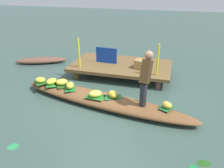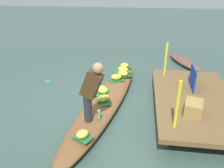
{
  "view_description": "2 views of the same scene",
  "coord_description": "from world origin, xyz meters",
  "px_view_note": "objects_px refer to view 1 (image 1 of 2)",
  "views": [
    {
      "loc": [
        1.51,
        -4.61,
        2.86
      ],
      "look_at": [
        0.1,
        0.47,
        0.38
      ],
      "focal_mm": 35.49,
      "sensor_mm": 36.0,
      "label": 1
    },
    {
      "loc": [
        4.6,
        0.77,
        2.8
      ],
      "look_at": [
        -0.06,
        0.15,
        0.56
      ],
      "focal_mm": 35.73,
      "sensor_mm": 36.0,
      "label": 2
    }
  ],
  "objects_px": {
    "banana_bunch_1": "(70,85)",
    "vendor_person": "(146,76)",
    "moored_boat": "(41,60)",
    "market_banner": "(106,55)",
    "banana_bunch_6": "(52,81)",
    "vendor_boat": "(103,100)",
    "banana_bunch_4": "(40,80)",
    "produce_crate": "(142,64)",
    "banana_bunch_5": "(62,82)",
    "banana_bunch_0": "(167,105)",
    "banana_bunch_3": "(95,94)",
    "water_bottle": "(141,97)",
    "banana_bunch_2": "(113,94)"
  },
  "relations": [
    {
      "from": "market_banner",
      "to": "produce_crate",
      "type": "bearing_deg",
      "value": -6.49
    },
    {
      "from": "banana_bunch_4",
      "to": "produce_crate",
      "type": "relative_size",
      "value": 0.64
    },
    {
      "from": "banana_bunch_0",
      "to": "water_bottle",
      "type": "height_order",
      "value": "water_bottle"
    },
    {
      "from": "banana_bunch_6",
      "to": "water_bottle",
      "type": "xyz_separation_m",
      "value": [
        2.52,
        -0.25,
        0.02
      ]
    },
    {
      "from": "moored_boat",
      "to": "banana_bunch_5",
      "type": "relative_size",
      "value": 6.05
    },
    {
      "from": "banana_bunch_3",
      "to": "vendor_person",
      "type": "bearing_deg",
      "value": 0.53
    },
    {
      "from": "banana_bunch_1",
      "to": "water_bottle",
      "type": "bearing_deg",
      "value": -3.84
    },
    {
      "from": "banana_bunch_2",
      "to": "vendor_person",
      "type": "relative_size",
      "value": 0.25
    },
    {
      "from": "moored_boat",
      "to": "market_banner",
      "type": "xyz_separation_m",
      "value": [
        2.67,
        -0.29,
        0.51
      ]
    },
    {
      "from": "moored_boat",
      "to": "banana_bunch_2",
      "type": "distance_m",
      "value": 4.18
    },
    {
      "from": "banana_bunch_5",
      "to": "water_bottle",
      "type": "distance_m",
      "value": 2.24
    },
    {
      "from": "banana_bunch_2",
      "to": "market_banner",
      "type": "distance_m",
      "value": 2.22
    },
    {
      "from": "banana_bunch_4",
      "to": "banana_bunch_0",
      "type": "bearing_deg",
      "value": -7.39
    },
    {
      "from": "banana_bunch_6",
      "to": "moored_boat",
      "type": "bearing_deg",
      "value": 128.16
    },
    {
      "from": "moored_boat",
      "to": "market_banner",
      "type": "height_order",
      "value": "market_banner"
    },
    {
      "from": "banana_bunch_3",
      "to": "banana_bunch_4",
      "type": "height_order",
      "value": "banana_bunch_3"
    },
    {
      "from": "vendor_boat",
      "to": "banana_bunch_6",
      "type": "height_order",
      "value": "banana_bunch_6"
    },
    {
      "from": "banana_bunch_1",
      "to": "banana_bunch_0",
      "type": "bearing_deg",
      "value": -7.03
    },
    {
      "from": "banana_bunch_2",
      "to": "produce_crate",
      "type": "xyz_separation_m",
      "value": [
        0.43,
        1.86,
        0.16
      ]
    },
    {
      "from": "banana_bunch_3",
      "to": "market_banner",
      "type": "height_order",
      "value": "market_banner"
    },
    {
      "from": "banana_bunch_0",
      "to": "banana_bunch_1",
      "type": "relative_size",
      "value": 0.83
    },
    {
      "from": "vendor_boat",
      "to": "banana_bunch_3",
      "type": "bearing_deg",
      "value": -138.39
    },
    {
      "from": "vendor_person",
      "to": "produce_crate",
      "type": "relative_size",
      "value": 2.78
    },
    {
      "from": "moored_boat",
      "to": "banana_bunch_2",
      "type": "xyz_separation_m",
      "value": [
        3.45,
        -2.35,
        0.23
      ]
    },
    {
      "from": "water_bottle",
      "to": "banana_bunch_4",
      "type": "bearing_deg",
      "value": 174.64
    },
    {
      "from": "banana_bunch_0",
      "to": "banana_bunch_4",
      "type": "height_order",
      "value": "same"
    },
    {
      "from": "banana_bunch_6",
      "to": "banana_bunch_5",
      "type": "bearing_deg",
      "value": 5.95
    },
    {
      "from": "banana_bunch_5",
      "to": "vendor_person",
      "type": "xyz_separation_m",
      "value": [
        2.31,
        -0.4,
        0.61
      ]
    },
    {
      "from": "banana_bunch_1",
      "to": "vendor_person",
      "type": "xyz_separation_m",
      "value": [
        1.99,
        -0.24,
        0.6
      ]
    },
    {
      "from": "vendor_boat",
      "to": "moored_boat",
      "type": "relative_size",
      "value": 2.51
    },
    {
      "from": "banana_bunch_0",
      "to": "produce_crate",
      "type": "relative_size",
      "value": 0.54
    },
    {
      "from": "moored_boat",
      "to": "vendor_person",
      "type": "relative_size",
      "value": 1.53
    },
    {
      "from": "banana_bunch_3",
      "to": "water_bottle",
      "type": "xyz_separation_m",
      "value": [
        1.11,
        0.12,
        0.01
      ]
    },
    {
      "from": "banana_bunch_2",
      "to": "banana_bunch_4",
      "type": "height_order",
      "value": "banana_bunch_2"
    },
    {
      "from": "banana_bunch_5",
      "to": "banana_bunch_4",
      "type": "bearing_deg",
      "value": -178.67
    },
    {
      "from": "banana_bunch_2",
      "to": "vendor_person",
      "type": "bearing_deg",
      "value": -6.07
    },
    {
      "from": "banana_bunch_2",
      "to": "produce_crate",
      "type": "distance_m",
      "value": 1.92
    },
    {
      "from": "banana_bunch_5",
      "to": "vendor_person",
      "type": "distance_m",
      "value": 2.42
    },
    {
      "from": "banana_bunch_6",
      "to": "vendor_boat",
      "type": "bearing_deg",
      "value": -9.89
    },
    {
      "from": "vendor_person",
      "to": "banana_bunch_5",
      "type": "bearing_deg",
      "value": 170.27
    },
    {
      "from": "vendor_person",
      "to": "banana_bunch_3",
      "type": "bearing_deg",
      "value": -179.47
    },
    {
      "from": "water_bottle",
      "to": "produce_crate",
      "type": "bearing_deg",
      "value": 97.91
    },
    {
      "from": "vendor_person",
      "to": "produce_crate",
      "type": "bearing_deg",
      "value": 99.94
    },
    {
      "from": "water_bottle",
      "to": "banana_bunch_1",
      "type": "bearing_deg",
      "value": 176.16
    },
    {
      "from": "banana_bunch_1",
      "to": "water_bottle",
      "type": "xyz_separation_m",
      "value": [
        1.9,
        -0.13,
        0.01
      ]
    },
    {
      "from": "water_bottle",
      "to": "market_banner",
      "type": "bearing_deg",
      "value": 125.99
    },
    {
      "from": "banana_bunch_3",
      "to": "banana_bunch_5",
      "type": "bearing_deg",
      "value": 159.92
    },
    {
      "from": "banana_bunch_5",
      "to": "water_bottle",
      "type": "height_order",
      "value": "water_bottle"
    },
    {
      "from": "banana_bunch_2",
      "to": "banana_bunch_0",
      "type": "bearing_deg",
      "value": -6.77
    },
    {
      "from": "moored_boat",
      "to": "banana_bunch_0",
      "type": "bearing_deg",
      "value": -50.24
    }
  ]
}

